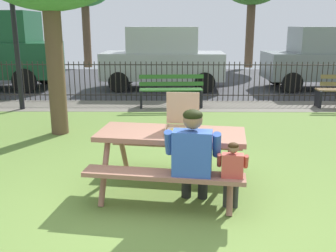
% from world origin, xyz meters
% --- Properties ---
extents(ground, '(28.00, 10.60, 0.02)m').
position_xyz_m(ground, '(0.00, 1.30, -0.01)').
color(ground, olive).
extents(cobblestone_walkway, '(28.00, 1.40, 0.01)m').
position_xyz_m(cobblestone_walkway, '(0.00, 5.90, -0.00)').
color(cobblestone_walkway, slate).
extents(street_asphalt, '(28.00, 7.80, 0.01)m').
position_xyz_m(street_asphalt, '(0.00, 10.49, -0.01)').
color(street_asphalt, '#38383D').
extents(picnic_table_foreground, '(1.99, 1.72, 0.79)m').
position_xyz_m(picnic_table_foreground, '(-0.01, 0.67, 0.60)').
color(picnic_table_foreground, '#996753').
rests_on(picnic_table_foreground, ground).
extents(pizza_box_open, '(0.44, 0.47, 0.47)m').
position_xyz_m(pizza_box_open, '(0.13, 0.69, 0.86)').
color(pizza_box_open, tan).
rests_on(pizza_box_open, picnic_table_foreground).
extents(adult_at_table, '(0.63, 0.63, 1.19)m').
position_xyz_m(adult_at_table, '(0.23, 0.12, 0.66)').
color(adult_at_table, black).
rests_on(adult_at_table, ground).
extents(child_at_table, '(0.35, 0.34, 0.85)m').
position_xyz_m(child_at_table, '(0.66, 0.03, 0.51)').
color(child_at_table, '#323232').
rests_on(child_at_table, ground).
extents(iron_fence_streetside, '(22.37, 0.03, 1.08)m').
position_xyz_m(iron_fence_streetside, '(-0.00, 6.60, 0.55)').
color(iron_fence_streetside, '#2D2823').
rests_on(iron_fence_streetside, ground).
extents(park_bench_center, '(1.62, 0.55, 0.85)m').
position_xyz_m(park_bench_center, '(-0.02, 5.76, 0.42)').
color(park_bench_center, '#2E6427').
rests_on(park_bench_center, ground).
extents(lamp_post_walkway, '(0.28, 0.28, 4.11)m').
position_xyz_m(lamp_post_walkway, '(-3.74, 5.49, 2.50)').
color(lamp_post_walkway, black).
rests_on(lamp_post_walkway, ground).
extents(parked_car_center, '(3.95, 1.93, 1.98)m').
position_xyz_m(parked_car_center, '(-0.29, 8.73, 1.01)').
color(parked_car_center, '#B0B5B6').
rests_on(parked_car_center, ground).
extents(parked_car_right, '(3.93, 1.88, 1.98)m').
position_xyz_m(parked_car_right, '(5.00, 8.73, 1.01)').
color(parked_car_right, gray).
rests_on(parked_car_right, ground).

